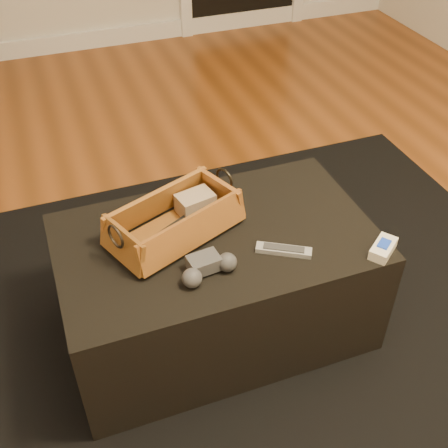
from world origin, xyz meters
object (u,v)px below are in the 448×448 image
object	(u,v)px
game_controller	(208,267)
silver_remote	(284,250)
tv_remote	(173,232)
ottoman	(216,283)
wicker_basket	(175,221)
cream_gadget	(383,248)

from	to	relation	value
game_controller	silver_remote	distance (m)	0.25
tv_remote	silver_remote	world-z (taller)	tv_remote
ottoman	tv_remote	bearing A→B (deg)	165.18
wicker_basket	cream_gadget	size ratio (longest dim) A/B	3.98
silver_remote	cream_gadget	xyz separation A→B (m)	(0.28, -0.11, 0.01)
wicker_basket	tv_remote	bearing A→B (deg)	-120.75
tv_remote	cream_gadget	world-z (taller)	cream_gadget
ottoman	cream_gadget	distance (m)	0.56
silver_remote	cream_gadget	bearing A→B (deg)	-20.70
game_controller	cream_gadget	world-z (taller)	game_controller
ottoman	silver_remote	size ratio (longest dim) A/B	6.06
game_controller	silver_remote	size ratio (longest dim) A/B	1.12
game_controller	cream_gadget	distance (m)	0.54
ottoman	game_controller	distance (m)	0.29
wicker_basket	silver_remote	bearing A→B (deg)	-34.85
wicker_basket	ottoman	bearing A→B (deg)	-26.27
ottoman	silver_remote	bearing A→B (deg)	-39.87
game_controller	cream_gadget	bearing A→B (deg)	-10.22
ottoman	wicker_basket	bearing A→B (deg)	153.73
ottoman	wicker_basket	world-z (taller)	wicker_basket
tv_remote	game_controller	size ratio (longest dim) A/B	1.20
cream_gadget	ottoman	bearing A→B (deg)	151.20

